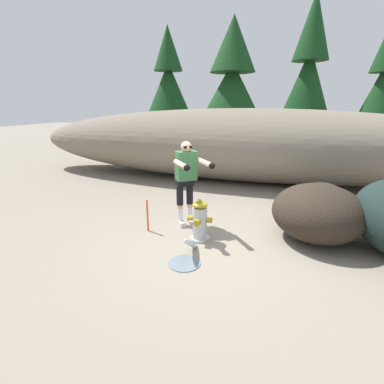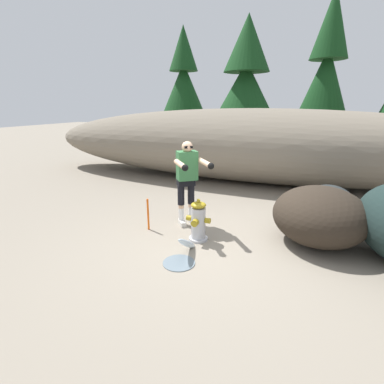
% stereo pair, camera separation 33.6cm
% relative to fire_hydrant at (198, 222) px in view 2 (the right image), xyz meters
% --- Properties ---
extents(ground_plane, '(56.00, 56.00, 0.04)m').
position_rel_fire_hydrant_xyz_m(ground_plane, '(0.23, 0.02, -0.36)').
color(ground_plane, gray).
extents(dirt_embankment, '(14.41, 3.20, 2.15)m').
position_rel_fire_hydrant_xyz_m(dirt_embankment, '(0.23, 4.48, 0.74)').
color(dirt_embankment, '#756B5B').
rests_on(dirt_embankment, ground_plane).
extents(fire_hydrant, '(0.42, 0.38, 0.73)m').
position_rel_fire_hydrant_xyz_m(fire_hydrant, '(0.00, 0.00, 0.00)').
color(fire_hydrant, '#B2B2B7').
rests_on(fire_hydrant, ground_plane).
extents(hydrant_water_jet, '(0.48, 0.93, 0.52)m').
position_rel_fire_hydrant_xyz_m(hydrant_water_jet, '(0.00, -0.58, -0.21)').
color(hydrant_water_jet, silver).
rests_on(hydrant_water_jet, ground_plane).
extents(utility_worker, '(0.91, 1.00, 1.62)m').
position_rel_fire_hydrant_xyz_m(utility_worker, '(-0.42, 0.53, 0.69)').
color(utility_worker, beige).
rests_on(utility_worker, ground_plane).
extents(boulder_mid, '(2.12, 2.13, 0.97)m').
position_rel_fire_hydrant_xyz_m(boulder_mid, '(1.90, 0.63, 0.15)').
color(boulder_mid, '#2C241C').
rests_on(boulder_mid, ground_plane).
extents(boulder_outlier, '(1.33, 1.34, 0.68)m').
position_rel_fire_hydrant_xyz_m(boulder_outlier, '(2.14, 1.95, 0.00)').
color(boulder_outlier, '#262C2D').
rests_on(boulder_outlier, ground_plane).
extents(pine_tree_far_left, '(2.42, 2.42, 6.28)m').
position_rel_fire_hydrant_xyz_m(pine_tree_far_left, '(-4.99, 11.30, 3.27)').
color(pine_tree_far_left, '#47331E').
rests_on(pine_tree_far_left, ground_plane).
extents(pine_tree_left, '(2.98, 2.98, 5.79)m').
position_rel_fire_hydrant_xyz_m(pine_tree_left, '(-1.04, 8.74, 2.85)').
color(pine_tree_left, '#47331E').
rests_on(pine_tree_left, ground_plane).
extents(pine_tree_center, '(2.56, 2.56, 7.15)m').
position_rel_fire_hydrant_xyz_m(pine_tree_center, '(2.17, 11.24, 3.39)').
color(pine_tree_center, '#47331E').
rests_on(pine_tree_center, ground_plane).
extents(survey_stake, '(0.04, 0.04, 0.60)m').
position_rel_fire_hydrant_xyz_m(survey_stake, '(-1.01, 0.07, -0.04)').
color(survey_stake, '#E55914').
rests_on(survey_stake, ground_plane).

